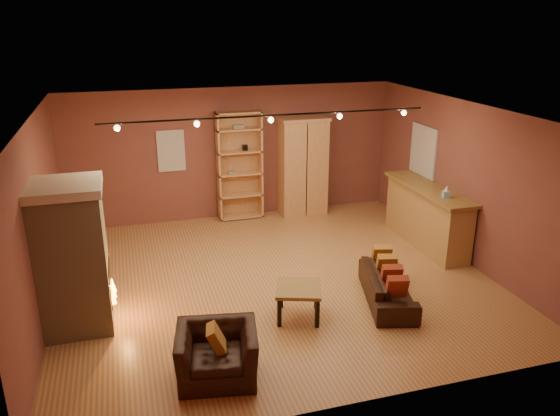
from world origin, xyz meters
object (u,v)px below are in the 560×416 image
object	(u,v)px
fireplace	(73,257)
loveseat	(388,281)
bar_counter	(427,215)
armoire	(303,166)
armchair	(217,346)
coffee_table	(299,291)
bookcase	(239,164)

from	to	relation	value
fireplace	loveseat	distance (m)	4.61
bar_counter	loveseat	world-z (taller)	bar_counter
fireplace	armoire	size ratio (longest dim) A/B	0.99
fireplace	loveseat	bearing A→B (deg)	-7.44
bar_counter	armchair	world-z (taller)	bar_counter
armoire	coffee_table	xyz separation A→B (m)	(-1.49, -4.24, -0.66)
loveseat	armchair	distance (m)	3.07
bookcase	bar_counter	size ratio (longest dim) A/B	0.97
armchair	coffee_table	xyz separation A→B (m)	(1.38, 1.04, -0.01)
bookcase	coffee_table	xyz separation A→B (m)	(-0.10, -4.39, -0.77)
armoire	armchair	distance (m)	6.05
armoire	loveseat	world-z (taller)	armoire
armoire	bar_counter	size ratio (longest dim) A/B	0.90
coffee_table	fireplace	bearing A→B (deg)	167.61
armoire	loveseat	xyz separation A→B (m)	(-0.02, -4.17, -0.74)
armoire	armchair	world-z (taller)	armoire
armchair	loveseat	bearing A→B (deg)	31.50
bookcase	armoire	size ratio (longest dim) A/B	1.08
fireplace	armoire	bearing A→B (deg)	38.32
fireplace	armchair	distance (m)	2.46
bookcase	bar_counter	bearing A→B (deg)	-38.70
armoire	loveseat	size ratio (longest dim) A/B	1.26
bookcase	armoire	bearing A→B (deg)	-6.16
loveseat	armchair	bearing A→B (deg)	126.53
bar_counter	armchair	size ratio (longest dim) A/B	2.24
bar_counter	coffee_table	world-z (taller)	bar_counter
fireplace	bar_counter	bearing A→B (deg)	11.23
fireplace	bookcase	bearing A→B (deg)	49.93
armoire	armchair	size ratio (longest dim) A/B	2.01
bar_counter	loveseat	bearing A→B (deg)	-133.43
armoire	armchair	bearing A→B (deg)	-118.51
armoire	loveseat	distance (m)	4.23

